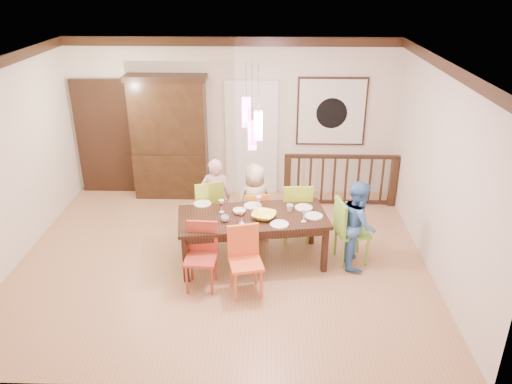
{
  "coord_description": "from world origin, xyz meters",
  "views": [
    {
      "loc": [
        0.69,
        -6.37,
        3.99
      ],
      "look_at": [
        0.5,
        0.23,
        1.0
      ],
      "focal_mm": 35.0,
      "sensor_mm": 36.0,
      "label": 1
    }
  ],
  "objects_px": {
    "dining_table": "(253,221)",
    "chair_far_left": "(207,203)",
    "person_end_right": "(358,224)",
    "chair_end_right": "(353,227)",
    "balustrade": "(340,179)",
    "china_hutch": "(170,137)",
    "person_far_mid": "(255,201)",
    "person_far_left": "(216,197)"
  },
  "relations": [
    {
      "from": "china_hutch",
      "to": "person_end_right",
      "type": "xyz_separation_m",
      "value": [
        3.1,
        -2.36,
        -0.49
      ]
    },
    {
      "from": "dining_table",
      "to": "person_far_mid",
      "type": "bearing_deg",
      "value": 80.58
    },
    {
      "from": "chair_far_left",
      "to": "balustrade",
      "type": "distance_m",
      "value": 2.57
    },
    {
      "from": "dining_table",
      "to": "china_hutch",
      "type": "height_order",
      "value": "china_hutch"
    },
    {
      "from": "chair_far_left",
      "to": "person_far_left",
      "type": "relative_size",
      "value": 0.77
    },
    {
      "from": "person_far_left",
      "to": "person_far_mid",
      "type": "height_order",
      "value": "person_far_left"
    },
    {
      "from": "dining_table",
      "to": "balustrade",
      "type": "distance_m",
      "value": 2.5
    },
    {
      "from": "person_far_mid",
      "to": "china_hutch",
      "type": "bearing_deg",
      "value": -68.01
    },
    {
      "from": "person_far_mid",
      "to": "chair_end_right",
      "type": "bearing_deg",
      "value": 128.6
    },
    {
      "from": "dining_table",
      "to": "china_hutch",
      "type": "relative_size",
      "value": 0.98
    },
    {
      "from": "balustrade",
      "to": "person_end_right",
      "type": "bearing_deg",
      "value": -90.15
    },
    {
      "from": "chair_end_right",
      "to": "person_end_right",
      "type": "xyz_separation_m",
      "value": [
        0.06,
        -0.08,
        0.09
      ]
    },
    {
      "from": "chair_far_left",
      "to": "person_far_left",
      "type": "distance_m",
      "value": 0.17
    },
    {
      "from": "balustrade",
      "to": "person_far_mid",
      "type": "height_order",
      "value": "person_far_mid"
    },
    {
      "from": "china_hutch",
      "to": "dining_table",
      "type": "bearing_deg",
      "value": -55.55
    },
    {
      "from": "chair_far_left",
      "to": "dining_table",
      "type": "bearing_deg",
      "value": 113.37
    },
    {
      "from": "chair_end_right",
      "to": "china_hutch",
      "type": "relative_size",
      "value": 0.43
    },
    {
      "from": "chair_far_left",
      "to": "person_far_mid",
      "type": "xyz_separation_m",
      "value": [
        0.76,
        0.02,
        0.04
      ]
    },
    {
      "from": "china_hutch",
      "to": "person_end_right",
      "type": "distance_m",
      "value": 3.93
    },
    {
      "from": "dining_table",
      "to": "person_end_right",
      "type": "relative_size",
      "value": 1.72
    },
    {
      "from": "chair_far_left",
      "to": "balustrade",
      "type": "bearing_deg",
      "value": -172.73
    },
    {
      "from": "person_far_left",
      "to": "person_end_right",
      "type": "relative_size",
      "value": 1.0
    },
    {
      "from": "chair_far_left",
      "to": "balustrade",
      "type": "relative_size",
      "value": 0.49
    },
    {
      "from": "china_hutch",
      "to": "person_far_left",
      "type": "relative_size",
      "value": 1.75
    },
    {
      "from": "chair_far_left",
      "to": "china_hutch",
      "type": "relative_size",
      "value": 0.44
    },
    {
      "from": "china_hutch",
      "to": "person_far_mid",
      "type": "xyz_separation_m",
      "value": [
        1.61,
        -1.54,
        -0.53
      ]
    },
    {
      "from": "person_far_left",
      "to": "person_far_mid",
      "type": "relative_size",
      "value": 1.07
    },
    {
      "from": "chair_end_right",
      "to": "china_hutch",
      "type": "distance_m",
      "value": 3.85
    },
    {
      "from": "chair_end_right",
      "to": "person_far_mid",
      "type": "xyz_separation_m",
      "value": [
        -1.44,
        0.74,
        0.05
      ]
    },
    {
      "from": "dining_table",
      "to": "balustrade",
      "type": "height_order",
      "value": "balustrade"
    },
    {
      "from": "balustrade",
      "to": "person_far_left",
      "type": "height_order",
      "value": "person_far_left"
    },
    {
      "from": "dining_table",
      "to": "balustrade",
      "type": "bearing_deg",
      "value": 43.79
    },
    {
      "from": "balustrade",
      "to": "person_far_left",
      "type": "relative_size",
      "value": 1.56
    },
    {
      "from": "china_hutch",
      "to": "person_end_right",
      "type": "bearing_deg",
      "value": -37.22
    },
    {
      "from": "china_hutch",
      "to": "person_end_right",
      "type": "relative_size",
      "value": 1.75
    },
    {
      "from": "dining_table",
      "to": "person_end_right",
      "type": "distance_m",
      "value": 1.5
    },
    {
      "from": "chair_end_right",
      "to": "person_end_right",
      "type": "bearing_deg",
      "value": -156.16
    },
    {
      "from": "dining_table",
      "to": "china_hutch",
      "type": "xyz_separation_m",
      "value": [
        -1.6,
        2.33,
        0.48
      ]
    },
    {
      "from": "chair_far_left",
      "to": "person_far_mid",
      "type": "relative_size",
      "value": 0.82
    },
    {
      "from": "dining_table",
      "to": "chair_end_right",
      "type": "xyz_separation_m",
      "value": [
        1.45,
        0.05,
        -0.1
      ]
    },
    {
      "from": "dining_table",
      "to": "chair_far_left",
      "type": "xyz_separation_m",
      "value": [
        -0.75,
        0.77,
        -0.1
      ]
    },
    {
      "from": "person_end_right",
      "to": "dining_table",
      "type": "bearing_deg",
      "value": 89.88
    }
  ]
}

